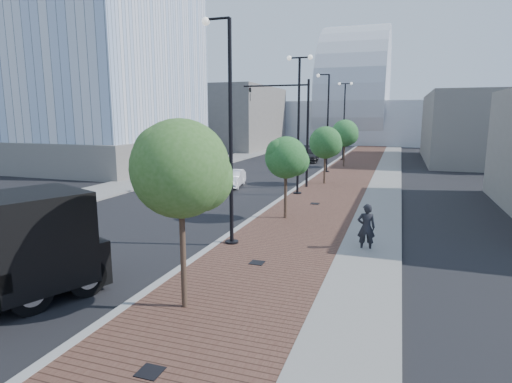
% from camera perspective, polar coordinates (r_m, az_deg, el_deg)
% --- Properties ---
extents(ground, '(220.00, 220.00, 0.00)m').
position_cam_1_polar(ground, '(10.65, -29.11, -21.69)').
color(ground, black).
extents(sidewalk, '(7.00, 140.00, 0.12)m').
position_cam_1_polar(sidewalk, '(46.29, 14.27, 3.31)').
color(sidewalk, '#4C2D23').
rests_on(sidewalk, ground).
extents(concrete_strip, '(2.40, 140.00, 0.13)m').
position_cam_1_polar(concrete_strip, '(46.16, 17.62, 3.13)').
color(concrete_strip, slate).
rests_on(concrete_strip, ground).
extents(curb, '(0.30, 140.00, 0.14)m').
position_cam_1_polar(curb, '(46.69, 9.98, 3.54)').
color(curb, gray).
rests_on(curb, ground).
extents(west_sidewalk, '(4.00, 140.00, 0.12)m').
position_cam_1_polar(west_sidewalk, '(50.33, -4.83, 4.13)').
color(west_sidewalk, slate).
rests_on(west_sidewalk, ground).
extents(white_sedan, '(2.06, 4.19, 1.32)m').
position_cam_1_polar(white_sedan, '(32.28, -3.22, 1.79)').
color(white_sedan, white).
rests_on(white_sedan, ground).
extents(dark_car_mid, '(3.29, 4.51, 1.14)m').
position_cam_1_polar(dark_car_mid, '(50.80, 4.08, 4.77)').
color(dark_car_mid, black).
rests_on(dark_car_mid, ground).
extents(dark_car_far, '(2.85, 5.59, 1.55)m').
position_cam_1_polar(dark_car_far, '(50.52, 7.19, 4.92)').
color(dark_car_far, black).
rests_on(dark_car_far, ground).
extents(pedestrian, '(0.78, 0.58, 1.96)m').
position_cam_1_polar(pedestrian, '(17.50, 14.72, -4.76)').
color(pedestrian, black).
rests_on(pedestrian, ground).
extents(streetlight_1, '(1.44, 0.56, 9.21)m').
position_cam_1_polar(streetlight_1, '(17.19, -3.79, 6.67)').
color(streetlight_1, black).
rests_on(streetlight_1, ground).
extents(streetlight_2, '(1.72, 0.56, 9.28)m').
position_cam_1_polar(streetlight_2, '(28.59, 5.78, 9.03)').
color(streetlight_2, black).
rests_on(streetlight_2, ground).
extents(streetlight_3, '(1.44, 0.56, 9.21)m').
position_cam_1_polar(streetlight_3, '(40.39, 9.52, 8.61)').
color(streetlight_3, black).
rests_on(streetlight_3, ground).
extents(streetlight_4, '(1.72, 0.56, 9.28)m').
position_cam_1_polar(streetlight_4, '(52.24, 11.85, 9.40)').
color(streetlight_4, black).
rests_on(streetlight_4, ground).
extents(traffic_mast, '(5.09, 0.20, 8.00)m').
position_cam_1_polar(traffic_mast, '(31.71, 5.43, 9.45)').
color(traffic_mast, black).
rests_on(traffic_mast, ground).
extents(tree_0, '(2.66, 2.66, 5.35)m').
position_cam_1_polar(tree_0, '(11.34, -9.96, 3.01)').
color(tree_0, '#382619').
rests_on(tree_0, ground).
extents(tree_1, '(2.24, 2.17, 4.38)m').
position_cam_1_polar(tree_1, '(21.66, 4.21, 4.58)').
color(tree_1, '#382619').
rests_on(tree_1, ground).
extents(tree_2, '(2.54, 2.52, 4.60)m').
position_cam_1_polar(tree_2, '(33.37, 9.47, 6.55)').
color(tree_2, '#382619').
rests_on(tree_2, ground).
extents(tree_3, '(2.81, 2.81, 5.00)m').
position_cam_1_polar(tree_3, '(45.23, 12.01, 7.73)').
color(tree_3, '#382619').
rests_on(tree_3, ground).
extents(tower_podium, '(19.00, 19.00, 3.00)m').
position_cam_1_polar(tower_podium, '(49.12, -20.61, 5.05)').
color(tower_podium, slate).
rests_on(tower_podium, ground).
extents(convention_center, '(50.00, 30.00, 50.00)m').
position_cam_1_polar(convention_center, '(91.29, 13.32, 10.37)').
color(convention_center, '#B1B5BB').
rests_on(convention_center, ground).
extents(commercial_block_nw, '(14.00, 20.00, 10.00)m').
position_cam_1_polar(commercial_block_nw, '(71.19, -3.60, 9.92)').
color(commercial_block_nw, '#65615B').
rests_on(commercial_block_nw, ground).
extents(commercial_block_ne, '(12.00, 22.00, 8.00)m').
position_cam_1_polar(commercial_block_ne, '(56.57, 28.15, 7.64)').
color(commercial_block_ne, slate).
rests_on(commercial_block_ne, ground).
extents(utility_cover_0, '(0.50, 0.50, 0.02)m').
position_cam_1_polar(utility_cover_0, '(9.83, -14.17, -22.61)').
color(utility_cover_0, black).
rests_on(utility_cover_0, sidewalk).
extents(utility_cover_1, '(0.50, 0.50, 0.02)m').
position_cam_1_polar(utility_cover_1, '(15.53, 0.13, -9.62)').
color(utility_cover_1, black).
rests_on(utility_cover_1, sidewalk).
extents(utility_cover_2, '(0.50, 0.50, 0.02)m').
position_cam_1_polar(utility_cover_2, '(25.82, 7.98, -1.64)').
color(utility_cover_2, black).
rests_on(utility_cover_2, sidewalk).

